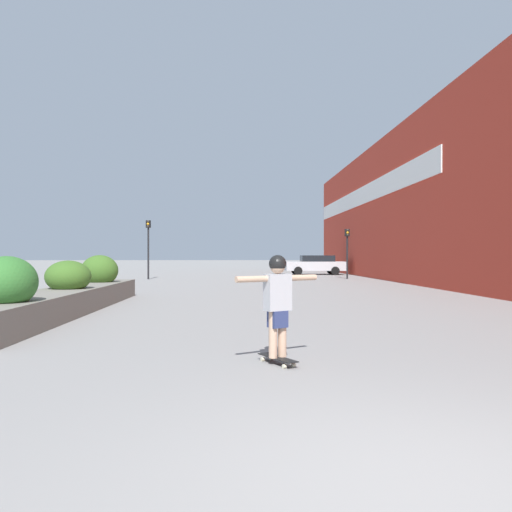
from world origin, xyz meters
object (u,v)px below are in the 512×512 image
object	(u,v)px
traffic_light_left	(148,239)
car_center_left	(315,264)
car_leftmost	(473,264)
skateboard	(278,359)
traffic_light_right	(347,244)
skateboarder	(278,295)

from	to	relation	value
traffic_light_left	car_center_left	bearing A→B (deg)	30.87
car_leftmost	car_center_left	xyz separation A→B (m)	(-11.52, 1.41, -0.05)
skateboard	traffic_light_left	xyz separation A→B (m)	(-5.88, 24.01, 2.38)
car_leftmost	traffic_light_right	xyz separation A→B (m)	(-10.62, -5.35, 1.32)
car_leftmost	traffic_light_left	bearing A→B (deg)	103.26
skateboard	skateboarder	bearing A→B (deg)	74.61
car_center_left	skateboarder	bearing A→B (deg)	169.84
skateboarder	traffic_light_left	distance (m)	24.76
traffic_light_left	traffic_light_right	world-z (taller)	traffic_light_left
skateboard	skateboarder	xyz separation A→B (m)	(-0.00, 0.00, 0.86)
skateboarder	skateboard	bearing A→B (deg)	-105.39
skateboarder	car_center_left	xyz separation A→B (m)	(5.52, 30.82, -0.15)
skateboarder	traffic_light_right	world-z (taller)	traffic_light_right
skateboard	skateboarder	size ratio (longest dim) A/B	0.53
traffic_light_right	traffic_light_left	bearing A→B (deg)	-179.79
skateboarder	traffic_light_left	bearing A→B (deg)	74.33
skateboarder	car_leftmost	world-z (taller)	car_leftmost
skateboard	traffic_light_right	xyz separation A→B (m)	(6.42, 24.05, 2.07)
skateboard	car_leftmost	size ratio (longest dim) A/B	0.17
skateboard	car_leftmost	world-z (taller)	car_leftmost
traffic_light_left	traffic_light_right	distance (m)	12.30
skateboard	car_leftmost	bearing A→B (deg)	30.49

